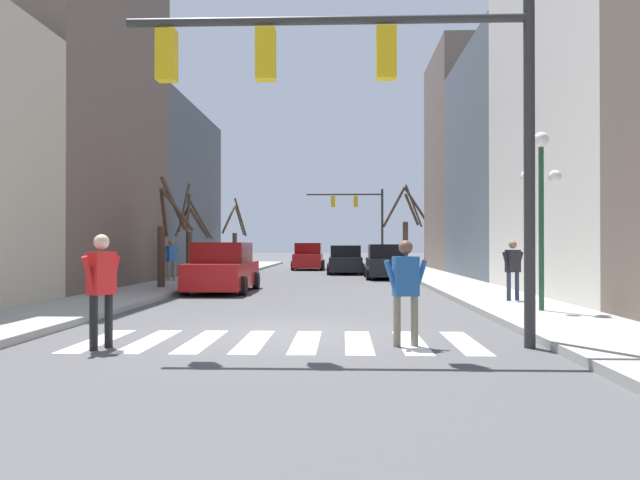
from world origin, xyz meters
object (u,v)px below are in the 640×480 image
object	(u,v)px
pedestrian_on_right_sidewalk	(513,265)
street_tree_left_near	(407,227)
car_driving_away_lane	(223,269)
pedestrian_waiting_at_curb	(406,284)
pedestrian_on_left_sidewalk	(101,281)
street_tree_left_far	(190,237)
car_parked_right_mid	(308,257)
traffic_signal_near	(373,86)
street_tree_left_mid	(165,238)
car_parked_left_mid	(346,261)
pedestrian_near_right_corner	(171,256)
street_lamp_right_corner	(541,184)
traffic_signal_far	(360,211)
car_parked_right_far	(386,263)
street_tree_right_mid	(235,240)

from	to	relation	value
pedestrian_on_right_sidewalk	street_tree_left_near	xyz separation A→B (m)	(0.13, 29.10, 1.87)
car_driving_away_lane	pedestrian_waiting_at_curb	world-z (taller)	car_driving_away_lane
pedestrian_on_left_sidewalk	street_tree_left_far	bearing A→B (deg)	34.18
car_parked_right_mid	pedestrian_on_right_sidewalk	xyz separation A→B (m)	(6.93, -24.75, 0.28)
traffic_signal_near	pedestrian_waiting_at_curb	bearing A→B (deg)	9.85
car_driving_away_lane	street_tree_left_mid	size ratio (longest dim) A/B	1.21
car_driving_away_lane	pedestrian_on_right_sidewalk	world-z (taller)	pedestrian_on_right_sidewalk
traffic_signal_near	street_tree_left_far	world-z (taller)	traffic_signal_near
street_tree_left_far	car_parked_left_mid	bearing A→B (deg)	47.12
car_driving_away_lane	pedestrian_near_right_corner	size ratio (longest dim) A/B	2.82
street_lamp_right_corner	street_tree_left_near	world-z (taller)	street_tree_left_near
pedestrian_waiting_at_curb	pedestrian_near_right_corner	xyz separation A→B (m)	(-8.27, 15.81, 0.15)
car_parked_right_mid	traffic_signal_far	bearing A→B (deg)	146.41
car_parked_left_mid	street_tree_left_far	distance (m)	10.54
pedestrian_waiting_at_curb	car_parked_left_mid	bearing A→B (deg)	-100.90
street_tree_left_far	pedestrian_on_right_sidewalk	bearing A→B (deg)	-43.70
traffic_signal_far	car_parked_right_mid	xyz separation A→B (m)	(-3.65, -5.50, -3.43)
street_lamp_right_corner	pedestrian_near_right_corner	size ratio (longest dim) A/B	2.38
car_parked_left_mid	street_tree_left_near	world-z (taller)	street_tree_left_near
traffic_signal_near	car_parked_right_mid	world-z (taller)	traffic_signal_near
car_parked_left_mid	street_tree_left_mid	bearing A→B (deg)	153.72
pedestrian_on_right_sidewalk	pedestrian_on_left_sidewalk	distance (m)	11.18
car_parked_right_far	street_tree_right_mid	distance (m)	11.48
car_parked_left_mid	pedestrian_on_right_sidewalk	world-z (taller)	pedestrian_on_right_sidewalk
pedestrian_near_right_corner	car_parked_right_far	bearing A→B (deg)	152.09
car_parked_right_mid	pedestrian_on_right_sidewalk	bearing A→B (deg)	15.63
pedestrian_near_right_corner	traffic_signal_far	bearing A→B (deg)	-167.16
street_tree_left_near	street_tree_left_mid	xyz separation A→B (m)	(-11.21, -23.80, -1.06)
car_parked_right_mid	street_lamp_right_corner	bearing A→B (deg)	14.19
car_parked_right_far	pedestrian_on_right_sidewalk	xyz separation A→B (m)	(2.50, -13.79, 0.33)
pedestrian_waiting_at_curb	street_tree_left_far	size ratio (longest dim) A/B	0.40
pedestrian_waiting_at_curb	traffic_signal_far	bearing A→B (deg)	-103.31
traffic_signal_far	street_tree_left_near	world-z (taller)	street_tree_left_near
pedestrian_waiting_at_curb	pedestrian_near_right_corner	bearing A→B (deg)	-75.21
car_parked_left_mid	pedestrian_on_left_sidewalk	xyz separation A→B (m)	(-4.04, -26.00, 0.32)
street_lamp_right_corner	street_tree_left_mid	xyz separation A→B (m)	(-11.05, 7.82, -1.15)
traffic_signal_far	pedestrian_near_right_corner	world-z (taller)	traffic_signal_far
car_parked_right_mid	pedestrian_waiting_at_curb	xyz separation A→B (m)	(3.33, -31.60, 0.20)
pedestrian_on_left_sidewalk	pedestrian_waiting_at_curb	bearing A→B (deg)	-60.37
car_parked_right_far	pedestrian_on_right_sidewalk	bearing A→B (deg)	-169.71
car_driving_away_lane	pedestrian_on_right_sidewalk	bearing A→B (deg)	-118.13
pedestrian_near_right_corner	street_tree_left_near	size ratio (longest dim) A/B	0.29
street_lamp_right_corner	car_parked_left_mid	bearing A→B (deg)	101.76
car_parked_right_mid	car_driving_away_lane	distance (m)	20.11
car_parked_right_mid	pedestrian_on_left_sidewalk	world-z (taller)	pedestrian_on_left_sidewalk
traffic_signal_far	pedestrian_on_right_sidewalk	world-z (taller)	traffic_signal_far
street_tree_left_mid	car_parked_left_mid	bearing A→B (deg)	63.72
street_tree_right_mid	street_tree_left_mid	bearing A→B (deg)	-89.30
street_tree_left_far	pedestrian_on_left_sidewalk	bearing A→B (deg)	-80.46
street_tree_right_mid	street_tree_left_far	xyz separation A→B (m)	(-0.30, -10.05, 0.06)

